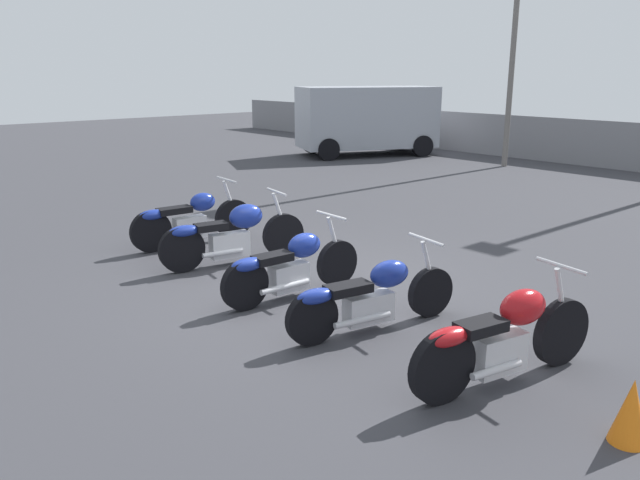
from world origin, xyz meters
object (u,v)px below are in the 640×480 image
(motorcycle_slot_3, at_px, (371,296))
(traffic_cone_near, at_px, (631,411))
(motorcycle_slot_0, at_px, (191,219))
(parked_van, at_px, (367,118))
(motorcycle_slot_1, at_px, (233,234))
(motorcycle_slot_4, at_px, (504,338))
(motorcycle_slot_2, at_px, (291,266))

(motorcycle_slot_3, relative_size, traffic_cone_near, 4.03)
(motorcycle_slot_0, bearing_deg, parked_van, 125.46)
(motorcycle_slot_1, xyz_separation_m, parked_van, (-7.36, 10.22, 0.78))
(motorcycle_slot_0, xyz_separation_m, traffic_cone_near, (7.15, -0.34, -0.16))
(motorcycle_slot_3, height_order, motorcycle_slot_4, motorcycle_slot_4)
(motorcycle_slot_4, distance_m, traffic_cone_near, 1.19)
(motorcycle_slot_2, bearing_deg, motorcycle_slot_3, 3.61)
(motorcycle_slot_1, distance_m, traffic_cone_near, 5.85)
(motorcycle_slot_2, distance_m, traffic_cone_near, 4.18)
(motorcycle_slot_0, height_order, traffic_cone_near, motorcycle_slot_0)
(motorcycle_slot_1, height_order, motorcycle_slot_4, motorcycle_slot_4)
(motorcycle_slot_0, bearing_deg, traffic_cone_near, 1.98)
(motorcycle_slot_0, bearing_deg, motorcycle_slot_4, 2.29)
(traffic_cone_near, bearing_deg, motorcycle_slot_4, 175.69)
(motorcycle_slot_0, xyz_separation_m, motorcycle_slot_1, (1.31, -0.06, 0.03))
(motorcycle_slot_1, height_order, motorcycle_slot_2, motorcycle_slot_1)
(motorcycle_slot_2, xyz_separation_m, motorcycle_slot_3, (1.37, 0.01, -0.02))
(motorcycle_slot_3, height_order, parked_van, parked_van)
(motorcycle_slot_0, height_order, motorcycle_slot_3, motorcycle_slot_0)
(motorcycle_slot_1, distance_m, motorcycle_slot_3, 3.05)
(parked_van, bearing_deg, motorcycle_slot_0, -34.69)
(motorcycle_slot_0, xyz_separation_m, parked_van, (-6.04, 10.16, 0.81))
(motorcycle_slot_0, distance_m, traffic_cone_near, 7.16)
(motorcycle_slot_3, distance_m, traffic_cone_near, 2.80)
(motorcycle_slot_2, bearing_deg, parked_van, 133.81)
(motorcycle_slot_0, height_order, motorcycle_slot_4, motorcycle_slot_4)
(motorcycle_slot_1, height_order, traffic_cone_near, motorcycle_slot_1)
(motorcycle_slot_0, relative_size, motorcycle_slot_4, 1.00)
(motorcycle_slot_2, distance_m, motorcycle_slot_3, 1.37)
(motorcycle_slot_0, distance_m, motorcycle_slot_2, 2.99)
(motorcycle_slot_4, bearing_deg, traffic_cone_near, 7.17)
(motorcycle_slot_4, distance_m, parked_van, 15.92)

